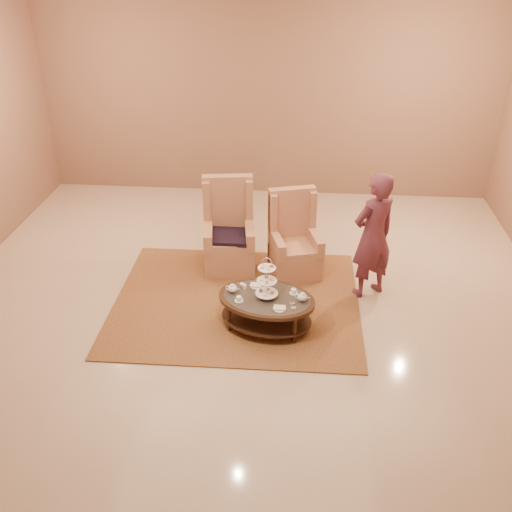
# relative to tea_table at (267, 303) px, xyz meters

# --- Properties ---
(ground) EXTENTS (8.00, 8.00, 0.00)m
(ground) POSITION_rel_tea_table_xyz_m (-0.29, 0.24, -0.36)
(ground) COLOR #CAB196
(ground) RESTS_ON ground
(ceiling) EXTENTS (8.00, 8.00, 0.02)m
(ceiling) POSITION_rel_tea_table_xyz_m (-0.29, 0.24, -0.36)
(ceiling) COLOR white
(ceiling) RESTS_ON ground
(wall_back) EXTENTS (8.00, 0.04, 3.50)m
(wall_back) POSITION_rel_tea_table_xyz_m (-0.29, 4.24, 1.39)
(wall_back) COLOR #8D634D
(wall_back) RESTS_ON ground
(rug) EXTENTS (3.22, 2.69, 0.02)m
(rug) POSITION_rel_tea_table_xyz_m (-0.43, 0.51, -0.35)
(rug) COLOR olive
(rug) RESTS_ON ground
(tea_table) EXTENTS (1.33, 1.05, 0.99)m
(tea_table) POSITION_rel_tea_table_xyz_m (0.00, 0.00, 0.00)
(tea_table) COLOR black
(tea_table) RESTS_ON ground
(armchair_left) EXTENTS (0.80, 0.82, 1.31)m
(armchair_left) POSITION_rel_tea_table_xyz_m (-0.64, 1.48, 0.08)
(armchair_left) COLOR tan
(armchair_left) RESTS_ON ground
(armchair_right) EXTENTS (0.81, 0.83, 1.21)m
(armchair_right) POSITION_rel_tea_table_xyz_m (0.29, 1.38, 0.04)
(armchair_right) COLOR tan
(armchair_right) RESTS_ON ground
(person) EXTENTS (0.75, 0.69, 1.72)m
(person) POSITION_rel_tea_table_xyz_m (1.30, 0.89, 0.50)
(person) COLOR #5B2736
(person) RESTS_ON ground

